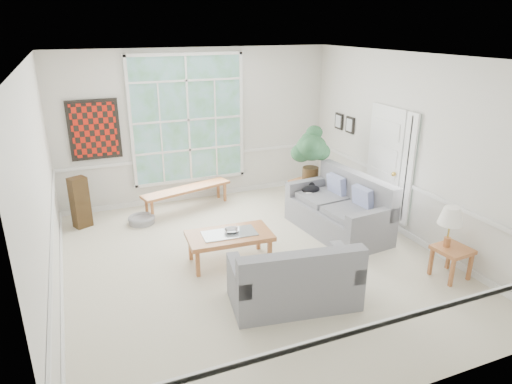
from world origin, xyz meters
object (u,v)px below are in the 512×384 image
side_table (451,263)px  loveseat_front (294,272)px  loveseat_right (338,205)px  end_table (308,195)px  coffee_table (230,248)px

side_table → loveseat_front: bearing=172.9°
loveseat_right → end_table: loveseat_right is taller
side_table → coffee_table: bearing=149.6°
loveseat_right → side_table: (0.68, -1.91, -0.27)m
loveseat_right → end_table: 1.16m
loveseat_front → coffee_table: bearing=116.2°
loveseat_right → loveseat_front: size_ratio=1.17×
coffee_table → side_table: (2.75, -1.61, -0.00)m
loveseat_right → side_table: size_ratio=4.04×
coffee_table → end_table: 2.56m
loveseat_right → side_table: 2.05m
coffee_table → end_table: (2.11, 1.44, 0.05)m
coffee_table → loveseat_front: bearing=-69.3°
loveseat_front → side_table: loveseat_front is taller
loveseat_right → side_table: loveseat_right is taller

